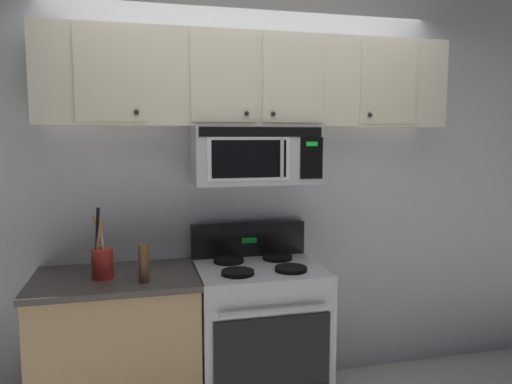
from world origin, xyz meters
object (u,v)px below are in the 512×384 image
Objects in this scene: over_range_microwave at (254,155)px; pepper_mill at (144,263)px; utensil_crock_red at (102,261)px; stove_range at (259,334)px; salt_shaker at (141,267)px.

over_range_microwave is 0.93m from pepper_mill.
utensil_crock_red is 1.91× the size of pepper_mill.
stove_range is 0.89m from pepper_mill.
stove_range is 11.18× the size of salt_shaker.
stove_range reaches higher than pepper_mill.
utensil_crock_red is 0.21m from salt_shaker.
over_range_microwave is 7.59× the size of salt_shaker.
utensil_crock_red is at bearing -180.00° from salt_shaker.
stove_range is at bearing 1.97° from utensil_crock_red.
utensil_crock_red is at bearing 149.49° from pepper_mill.
salt_shaker is (0.21, 0.00, -0.05)m from utensil_crock_red.
salt_shaker is at bearing 96.64° from pepper_mill.
salt_shaker is (-0.70, -0.03, 0.48)m from stove_range.
stove_range is 0.85m from salt_shaker.
pepper_mill is at bearing -83.36° from salt_shaker.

